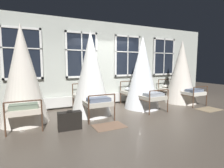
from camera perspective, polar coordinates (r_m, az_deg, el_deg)
name	(u,v)px	position (r m, az deg, el deg)	size (l,w,h in m)	color
ground	(122,112)	(5.94, 3.17, -8.96)	(21.69, 21.69, 0.00)	brown
back_wall_with_windows	(105,64)	(6.97, -2.29, 6.57)	(10.30, 0.10, 3.19)	#B2B7AD
window_bank	(106,76)	(6.88, -1.87, 2.55)	(6.97, 0.10, 2.67)	black
cot_first	(23,75)	(5.25, -26.98, 2.49)	(1.27, 1.86, 2.65)	#4C3323
cot_second	(91,74)	(5.52, -6.87, 3.08)	(1.27, 1.86, 2.60)	#4C3323
cot_third	(142,73)	(6.42, 9.77, 3.39)	(1.27, 1.87, 2.58)	#4C3323
cot_fourth	(181,73)	(7.75, 21.52, 3.39)	(1.27, 1.88, 2.53)	#4C3323
rug_second	(109,126)	(4.61, -0.98, -13.49)	(0.80, 0.56, 0.01)	brown
rug_fourth	(209,109)	(7.08, 28.89, -7.21)	(0.80, 0.56, 0.01)	#8E7A5B
suitcase_dark	(70,121)	(4.45, -13.54, -11.47)	(0.57, 0.24, 0.47)	black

